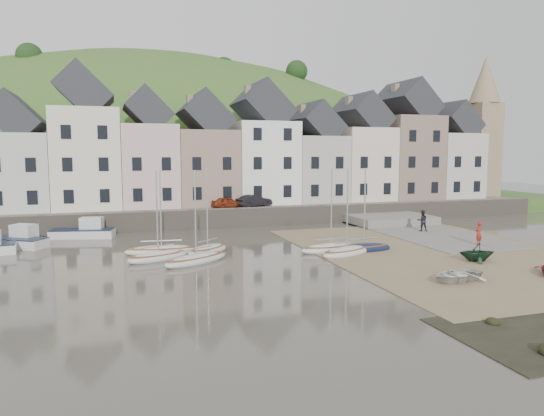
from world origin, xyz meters
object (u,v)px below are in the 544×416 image
object	(u,v)px
rowboat_white	(456,275)
person_dark	(422,221)
rowboat_green	(477,252)
person_red	(479,233)
sailboat_0	(158,256)
car_right	(254,201)
car_left	(228,202)

from	to	relation	value
rowboat_white	person_dark	xyz separation A→B (m)	(8.43, 15.58, 0.67)
person_dark	rowboat_green	bearing A→B (deg)	91.23
rowboat_green	person_red	world-z (taller)	person_red
sailboat_0	rowboat_white	bearing A→B (deg)	-35.26
person_dark	car_right	world-z (taller)	car_right
person_red	car_left	world-z (taller)	car_left
sailboat_0	rowboat_white	world-z (taller)	sailboat_0
rowboat_green	person_dark	size ratio (longest dim) A/B	1.24
person_dark	rowboat_white	bearing A→B (deg)	80.81
car_right	person_dark	bearing A→B (deg)	-150.26
person_dark	sailboat_0	bearing A→B (deg)	30.31
person_red	car_right	bearing A→B (deg)	-80.79
person_dark	car_left	bearing A→B (deg)	-16.23
person_red	person_dark	distance (m)	7.09
car_left	rowboat_green	bearing A→B (deg)	-163.44
rowboat_white	car_right	size ratio (longest dim) A/B	0.86
person_dark	car_left	size ratio (longest dim) A/B	0.58
rowboat_white	sailboat_0	bearing A→B (deg)	-135.83
car_left	person_dark	bearing A→B (deg)	-136.18
rowboat_green	car_right	xyz separation A→B (m)	(-8.92, 22.74, 1.54)
sailboat_0	rowboat_green	xyz separation A→B (m)	(20.06, -7.01, 0.42)
rowboat_green	sailboat_0	bearing A→B (deg)	-96.97
rowboat_green	rowboat_white	bearing A→B (deg)	-37.67
person_red	person_dark	world-z (taller)	person_dark
rowboat_green	person_dark	xyz separation A→B (m)	(3.80, 11.68, 0.39)
rowboat_green	car_right	size ratio (longest dim) A/B	0.62
car_left	car_right	distance (m)	2.80
person_red	rowboat_white	bearing A→B (deg)	18.21
sailboat_0	car_left	world-z (taller)	sailboat_0
person_dark	car_left	distance (m)	19.08
person_dark	person_red	bearing A→B (deg)	110.97
person_red	car_left	bearing A→B (deg)	-75.35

